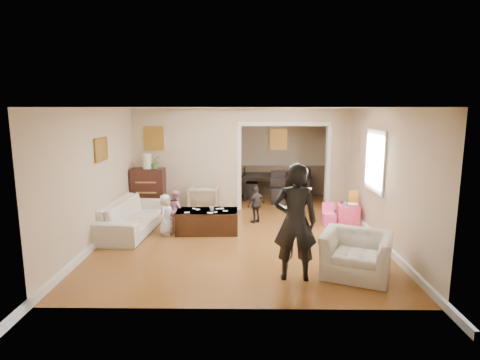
{
  "coord_description": "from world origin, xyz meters",
  "views": [
    {
      "loc": [
        0.11,
        -8.29,
        2.58
      ],
      "look_at": [
        0.0,
        0.2,
        1.05
      ],
      "focal_mm": 29.6,
      "sensor_mm": 36.0,
      "label": 1
    }
  ],
  "objects_px": {
    "coffee_table": "(207,221)",
    "adult_person": "(295,222)",
    "coffee_cup": "(212,209)",
    "cyan_cup": "(345,204)",
    "armchair_front": "(357,254)",
    "child_kneel_b": "(176,209)",
    "child_toddler": "(256,204)",
    "child_kneel_a": "(165,215)",
    "play_table": "(348,215)",
    "dresser": "(148,191)",
    "sofa": "(133,216)",
    "dining_table": "(276,187)",
    "armchair_back": "(204,199)",
    "table_lamp": "(147,161)"
  },
  "relations": [
    {
      "from": "coffee_table",
      "to": "child_kneel_b",
      "type": "distance_m",
      "value": 0.78
    },
    {
      "from": "armchair_back",
      "to": "adult_person",
      "type": "distance_m",
      "value": 4.37
    },
    {
      "from": "coffee_cup",
      "to": "cyan_cup",
      "type": "bearing_deg",
      "value": 12.41
    },
    {
      "from": "dining_table",
      "to": "adult_person",
      "type": "xyz_separation_m",
      "value": [
        -0.16,
        -5.57,
        0.56
      ]
    },
    {
      "from": "sofa",
      "to": "adult_person",
      "type": "bearing_deg",
      "value": -122.65
    },
    {
      "from": "table_lamp",
      "to": "armchair_back",
      "type": "bearing_deg",
      "value": 0.89
    },
    {
      "from": "armchair_back",
      "to": "armchair_front",
      "type": "relative_size",
      "value": 0.72
    },
    {
      "from": "child_kneel_b",
      "to": "dresser",
      "type": "bearing_deg",
      "value": 12.91
    },
    {
      "from": "coffee_cup",
      "to": "adult_person",
      "type": "height_order",
      "value": "adult_person"
    },
    {
      "from": "child_kneel_b",
      "to": "armchair_back",
      "type": "bearing_deg",
      "value": -41.4
    },
    {
      "from": "child_toddler",
      "to": "cyan_cup",
      "type": "bearing_deg",
      "value": 133.41
    },
    {
      "from": "table_lamp",
      "to": "child_kneel_a",
      "type": "relative_size",
      "value": 0.42
    },
    {
      "from": "dining_table",
      "to": "adult_person",
      "type": "height_order",
      "value": "adult_person"
    },
    {
      "from": "child_kneel_a",
      "to": "table_lamp",
      "type": "bearing_deg",
      "value": 31.54
    },
    {
      "from": "dresser",
      "to": "child_toddler",
      "type": "height_order",
      "value": "dresser"
    },
    {
      "from": "play_table",
      "to": "cyan_cup",
      "type": "bearing_deg",
      "value": -153.43
    },
    {
      "from": "armchair_front",
      "to": "coffee_cup",
      "type": "xyz_separation_m",
      "value": [
        -2.44,
        2.1,
        0.19
      ]
    },
    {
      "from": "coffee_cup",
      "to": "dining_table",
      "type": "distance_m",
      "value": 3.68
    },
    {
      "from": "child_kneel_a",
      "to": "dresser",
      "type": "bearing_deg",
      "value": 31.54
    },
    {
      "from": "child_kneel_b",
      "to": "coffee_table",
      "type": "bearing_deg",
      "value": -135.34
    },
    {
      "from": "sofa",
      "to": "adult_person",
      "type": "height_order",
      "value": "adult_person"
    },
    {
      "from": "armchair_front",
      "to": "child_kneel_b",
      "type": "relative_size",
      "value": 1.24
    },
    {
      "from": "coffee_table",
      "to": "child_kneel_b",
      "type": "relative_size",
      "value": 1.52
    },
    {
      "from": "sofa",
      "to": "dresser",
      "type": "xyz_separation_m",
      "value": [
        -0.03,
        1.56,
        0.23
      ]
    },
    {
      "from": "cyan_cup",
      "to": "dining_table",
      "type": "bearing_deg",
      "value": 116.42
    },
    {
      "from": "dresser",
      "to": "dining_table",
      "type": "height_order",
      "value": "dresser"
    },
    {
      "from": "dresser",
      "to": "table_lamp",
      "type": "height_order",
      "value": "table_lamp"
    },
    {
      "from": "cyan_cup",
      "to": "child_kneel_a",
      "type": "height_order",
      "value": "child_kneel_a"
    },
    {
      "from": "play_table",
      "to": "dresser",
      "type": "bearing_deg",
      "value": 168.42
    },
    {
      "from": "coffee_table",
      "to": "adult_person",
      "type": "bearing_deg",
      "value": -56.08
    },
    {
      "from": "dining_table",
      "to": "child_kneel_b",
      "type": "bearing_deg",
      "value": -123.86
    },
    {
      "from": "play_table",
      "to": "child_kneel_a",
      "type": "bearing_deg",
      "value": -168.71
    },
    {
      "from": "armchair_front",
      "to": "coffee_cup",
      "type": "height_order",
      "value": "armchair_front"
    },
    {
      "from": "adult_person",
      "to": "child_toddler",
      "type": "distance_m",
      "value": 3.13
    },
    {
      "from": "armchair_front",
      "to": "coffee_cup",
      "type": "distance_m",
      "value": 3.22
    },
    {
      "from": "armchair_back",
      "to": "armchair_front",
      "type": "height_order",
      "value": "armchair_back"
    },
    {
      "from": "sofa",
      "to": "child_kneel_a",
      "type": "bearing_deg",
      "value": -101.69
    },
    {
      "from": "coffee_table",
      "to": "child_toddler",
      "type": "bearing_deg",
      "value": 35.54
    },
    {
      "from": "table_lamp",
      "to": "child_kneel_b",
      "type": "distance_m",
      "value": 1.84
    },
    {
      "from": "dresser",
      "to": "adult_person",
      "type": "height_order",
      "value": "adult_person"
    },
    {
      "from": "armchair_front",
      "to": "play_table",
      "type": "xyz_separation_m",
      "value": [
        0.59,
        2.79,
        -0.11
      ]
    },
    {
      "from": "sofa",
      "to": "child_toddler",
      "type": "distance_m",
      "value": 2.73
    },
    {
      "from": "play_table",
      "to": "adult_person",
      "type": "bearing_deg",
      "value": -118.21
    },
    {
      "from": "dining_table",
      "to": "table_lamp",
      "type": "bearing_deg",
      "value": -148.55
    },
    {
      "from": "armchair_back",
      "to": "armchair_front",
      "type": "distance_m",
      "value": 4.7
    },
    {
      "from": "sofa",
      "to": "table_lamp",
      "type": "distance_m",
      "value": 1.83
    },
    {
      "from": "armchair_front",
      "to": "child_kneel_a",
      "type": "xyz_separation_m",
      "value": [
        -3.39,
        2.0,
        0.09
      ]
    },
    {
      "from": "armchair_front",
      "to": "cyan_cup",
      "type": "bearing_deg",
      "value": 102.36
    },
    {
      "from": "sofa",
      "to": "play_table",
      "type": "xyz_separation_m",
      "value": [
        4.73,
        0.58,
        -0.11
      ]
    },
    {
      "from": "armchair_front",
      "to": "table_lamp",
      "type": "xyz_separation_m",
      "value": [
        -4.17,
        3.77,
        0.96
      ]
    }
  ]
}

